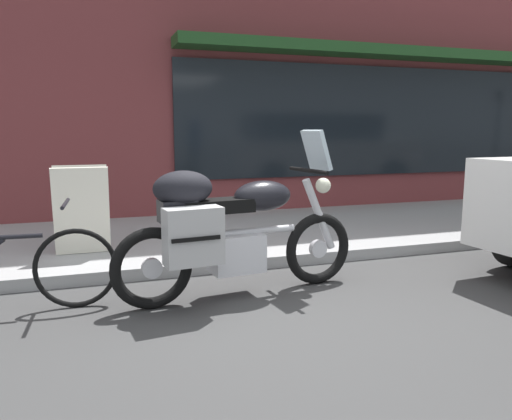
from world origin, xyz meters
TOP-DOWN VIEW (x-y plane):
  - ground_plane at (0.00, 0.00)m, footprint 80.00×80.00m
  - touring_motorcycle at (-0.47, 0.47)m, footprint 2.19×0.82m
  - parked_bicycle at (-2.19, 0.68)m, footprint 1.65×0.48m
  - sandwich_board_sign at (-1.63, 2.03)m, footprint 0.55×0.41m

SIDE VIEW (x-z plane):
  - ground_plane at x=0.00m, z-range 0.00..0.00m
  - parked_bicycle at x=-2.19m, z-range -0.10..0.81m
  - sandwich_board_sign at x=-1.63m, z-range 0.12..1.04m
  - touring_motorcycle at x=-0.47m, z-range -0.09..1.31m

